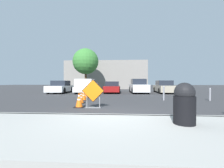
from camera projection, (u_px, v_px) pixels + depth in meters
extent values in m
plane|color=#333335|center=(119.00, 94.00, 15.22)|extent=(96.00, 96.00, 0.00)
cube|color=#999993|center=(108.00, 131.00, 3.66)|extent=(23.37, 3.17, 0.14)
cube|color=#999993|center=(112.00, 116.00, 5.24)|extent=(23.37, 0.20, 0.14)
cube|color=black|center=(93.00, 91.00, 7.30)|extent=(1.11, 0.03, 1.11)
cube|color=orange|center=(93.00, 91.00, 7.29)|extent=(1.05, 0.02, 1.05)
cube|color=slate|center=(93.00, 108.00, 7.36)|extent=(0.75, 0.20, 0.02)
cube|color=slate|center=(87.00, 99.00, 7.37)|extent=(0.04, 0.04, 0.85)
cube|color=slate|center=(100.00, 99.00, 7.33)|extent=(0.04, 0.04, 0.85)
cube|color=black|center=(79.00, 107.00, 7.50)|extent=(0.47, 0.47, 0.03)
cone|color=orange|center=(79.00, 99.00, 7.50)|extent=(0.35, 0.35, 0.76)
cylinder|color=white|center=(79.00, 96.00, 7.49)|extent=(0.11, 0.11, 0.07)
cylinder|color=white|center=(79.00, 99.00, 7.50)|extent=(0.19, 0.19, 0.07)
cube|color=black|center=(81.00, 103.00, 8.97)|extent=(0.42, 0.42, 0.03)
cone|color=orange|center=(81.00, 97.00, 8.96)|extent=(0.31, 0.31, 0.70)
cylinder|color=white|center=(81.00, 94.00, 8.96)|extent=(0.10, 0.10, 0.06)
cylinder|color=white|center=(81.00, 97.00, 8.96)|extent=(0.17, 0.17, 0.06)
cube|color=black|center=(83.00, 100.00, 10.37)|extent=(0.53, 0.53, 0.03)
cone|color=orange|center=(83.00, 95.00, 10.37)|extent=(0.40, 0.40, 0.68)
cylinder|color=white|center=(83.00, 93.00, 10.36)|extent=(0.12, 0.12, 0.06)
cylinder|color=white|center=(83.00, 95.00, 10.37)|extent=(0.22, 0.22, 0.06)
cube|color=black|center=(85.00, 98.00, 11.87)|extent=(0.52, 0.52, 0.03)
cone|color=orange|center=(85.00, 93.00, 11.87)|extent=(0.39, 0.39, 0.73)
cylinder|color=white|center=(85.00, 91.00, 11.86)|extent=(0.12, 0.12, 0.07)
cylinder|color=white|center=(85.00, 93.00, 11.87)|extent=(0.21, 0.21, 0.07)
cube|color=black|center=(86.00, 96.00, 13.39)|extent=(0.42, 0.42, 0.03)
cone|color=orange|center=(86.00, 91.00, 13.38)|extent=(0.31, 0.31, 0.78)
cylinder|color=white|center=(86.00, 90.00, 13.38)|extent=(0.10, 0.10, 0.07)
cylinder|color=white|center=(86.00, 92.00, 13.38)|extent=(0.17, 0.17, 0.07)
cube|color=white|center=(61.00, 88.00, 17.54)|extent=(2.10, 4.66, 0.65)
cube|color=#1E232D|center=(61.00, 83.00, 17.65)|extent=(1.75, 2.18, 0.59)
cylinder|color=black|center=(64.00, 91.00, 16.12)|extent=(0.24, 0.69, 0.68)
cylinder|color=black|center=(48.00, 91.00, 16.14)|extent=(0.24, 0.69, 0.68)
cylinder|color=black|center=(71.00, 89.00, 18.95)|extent=(0.24, 0.69, 0.68)
cylinder|color=black|center=(58.00, 89.00, 18.97)|extent=(0.24, 0.69, 0.68)
cube|color=silver|center=(87.00, 89.00, 17.76)|extent=(2.19, 5.28, 0.55)
cube|color=silver|center=(85.00, 83.00, 16.58)|extent=(1.90, 2.16, 0.85)
cube|color=silver|center=(90.00, 84.00, 19.99)|extent=(1.87, 0.18, 0.45)
cube|color=silver|center=(96.00, 84.00, 18.77)|extent=(0.20, 2.50, 0.45)
cube|color=silver|center=(81.00, 84.00, 18.82)|extent=(0.20, 2.50, 0.45)
cylinder|color=black|center=(92.00, 90.00, 16.18)|extent=(0.27, 0.74, 0.73)
cylinder|color=black|center=(76.00, 90.00, 16.22)|extent=(0.27, 0.74, 0.73)
cylinder|color=black|center=(96.00, 89.00, 19.30)|extent=(0.27, 0.74, 0.73)
cylinder|color=black|center=(82.00, 89.00, 19.35)|extent=(0.27, 0.74, 0.73)
cube|color=maroon|center=(112.00, 89.00, 17.68)|extent=(1.72, 4.38, 0.61)
cube|color=#1E232D|center=(112.00, 84.00, 17.78)|extent=(1.52, 2.02, 0.53)
cylinder|color=black|center=(119.00, 90.00, 16.27)|extent=(0.20, 0.70, 0.70)
cylinder|color=black|center=(104.00, 90.00, 16.38)|extent=(0.20, 0.70, 0.70)
cylinder|color=black|center=(119.00, 89.00, 18.98)|extent=(0.20, 0.70, 0.70)
cylinder|color=black|center=(107.00, 89.00, 19.09)|extent=(0.20, 0.70, 0.70)
cube|color=silver|center=(138.00, 88.00, 17.28)|extent=(1.97, 4.25, 0.80)
cube|color=#1E232D|center=(138.00, 82.00, 17.38)|extent=(1.65, 1.99, 0.63)
cylinder|color=black|center=(148.00, 91.00, 15.99)|extent=(0.23, 0.70, 0.69)
cylinder|color=black|center=(133.00, 91.00, 16.01)|extent=(0.23, 0.70, 0.69)
cylinder|color=black|center=(143.00, 89.00, 18.56)|extent=(0.23, 0.70, 0.69)
cylinder|color=black|center=(130.00, 89.00, 18.59)|extent=(0.23, 0.70, 0.69)
cube|color=#A39984|center=(164.00, 88.00, 17.45)|extent=(1.93, 4.62, 0.70)
cube|color=#1E232D|center=(164.00, 83.00, 17.56)|extent=(1.64, 2.15, 0.57)
cylinder|color=black|center=(176.00, 91.00, 15.96)|extent=(0.22, 0.63, 0.63)
cylinder|color=black|center=(160.00, 91.00, 16.12)|extent=(0.22, 0.63, 0.63)
cylinder|color=black|center=(168.00, 90.00, 18.79)|extent=(0.22, 0.63, 0.63)
cylinder|color=black|center=(155.00, 89.00, 18.94)|extent=(0.22, 0.63, 0.63)
cylinder|color=black|center=(184.00, 110.00, 4.04)|extent=(0.57, 0.57, 0.75)
sphere|color=black|center=(184.00, 92.00, 4.03)|extent=(0.54, 0.54, 0.54)
cylinder|color=gray|center=(164.00, 94.00, 10.32)|extent=(0.11, 0.11, 0.93)
sphere|color=gray|center=(164.00, 87.00, 10.32)|extent=(0.12, 0.12, 0.12)
cylinder|color=gray|center=(187.00, 94.00, 10.22)|extent=(0.11, 0.11, 0.85)
sphere|color=gray|center=(187.00, 88.00, 10.22)|extent=(0.12, 0.12, 0.12)
cylinder|color=gray|center=(210.00, 95.00, 10.12)|extent=(0.11, 0.11, 0.81)
sphere|color=gray|center=(210.00, 89.00, 10.11)|extent=(0.12, 0.12, 0.12)
cube|color=gray|center=(106.00, 75.00, 28.85)|extent=(14.94, 5.00, 5.12)
cylinder|color=#513823|center=(86.00, 81.00, 22.76)|extent=(0.32, 0.32, 2.93)
sphere|color=#387A33|center=(86.00, 61.00, 22.72)|extent=(3.90, 3.90, 3.90)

